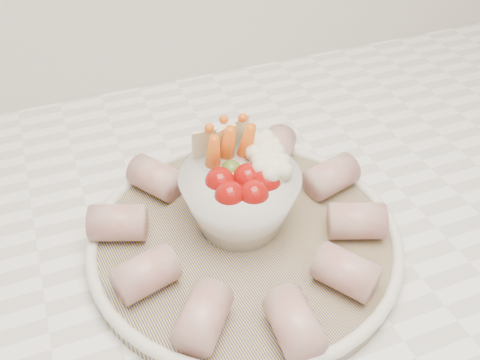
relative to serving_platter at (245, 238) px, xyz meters
name	(u,v)px	position (x,y,z in m)	size (l,w,h in m)	color
serving_platter	(245,238)	(0.00, 0.00, 0.00)	(0.35, 0.35, 0.02)	navy
veggie_bowl	(242,192)	(0.00, 0.02, 0.04)	(0.12, 0.12, 0.10)	silver
cured_meat_rolls	(244,222)	(0.00, 0.00, 0.02)	(0.29, 0.29, 0.04)	#A44B4B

